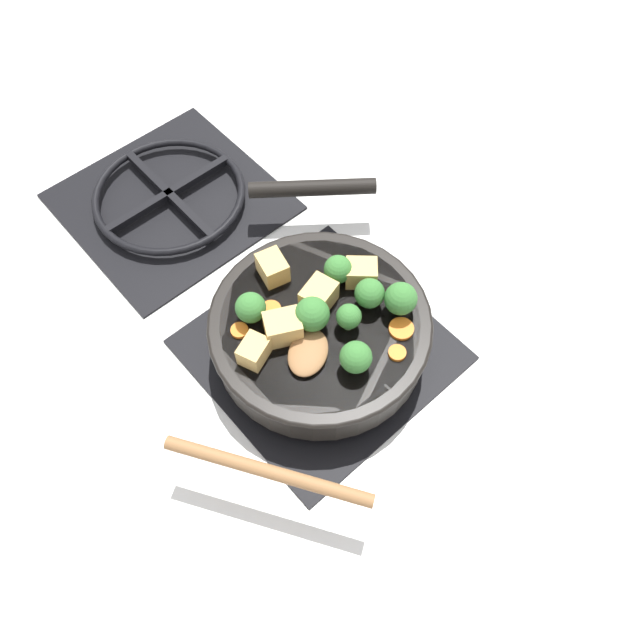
# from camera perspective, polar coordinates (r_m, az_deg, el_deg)

# --- Properties ---
(ground_plane) EXTENTS (2.40, 2.40, 0.00)m
(ground_plane) POSITION_cam_1_polar(r_m,az_deg,el_deg) (0.87, -0.00, -2.79)
(ground_plane) COLOR silver
(front_burner_grate) EXTENTS (0.31, 0.31, 0.03)m
(front_burner_grate) POSITION_cam_1_polar(r_m,az_deg,el_deg) (0.86, -0.00, -2.41)
(front_burner_grate) COLOR black
(front_burner_grate) RESTS_ON ground_plane
(rear_burner_grate) EXTENTS (0.31, 0.31, 0.03)m
(rear_burner_grate) POSITION_cam_1_polar(r_m,az_deg,el_deg) (1.04, -13.55, 10.84)
(rear_burner_grate) COLOR black
(rear_burner_grate) RESTS_ON ground_plane
(skillet_pan) EXTENTS (0.37, 0.40, 0.06)m
(skillet_pan) POSITION_cam_1_polar(r_m,az_deg,el_deg) (0.82, -0.01, -0.70)
(skillet_pan) COLOR black
(skillet_pan) RESTS_ON front_burner_grate
(wooden_spoon) EXTENTS (0.24, 0.23, 0.02)m
(wooden_spoon) POSITION_cam_1_polar(r_m,az_deg,el_deg) (0.73, -3.12, -8.90)
(wooden_spoon) COLOR olive
(wooden_spoon) RESTS_ON skillet_pan
(tofu_cube_center_large) EXTENTS (0.05, 0.05, 0.03)m
(tofu_cube_center_large) POSITION_cam_1_polar(r_m,az_deg,el_deg) (0.79, -0.11, 2.21)
(tofu_cube_center_large) COLOR tan
(tofu_cube_center_large) RESTS_ON skillet_pan
(tofu_cube_near_handle) EXTENTS (0.05, 0.05, 0.03)m
(tofu_cube_near_handle) POSITION_cam_1_polar(r_m,az_deg,el_deg) (0.82, 3.79, 4.31)
(tofu_cube_near_handle) COLOR tan
(tofu_cube_near_handle) RESTS_ON skillet_pan
(tofu_cube_east_chunk) EXTENTS (0.06, 0.05, 0.04)m
(tofu_cube_east_chunk) POSITION_cam_1_polar(r_m,az_deg,el_deg) (0.77, -3.41, -0.69)
(tofu_cube_east_chunk) COLOR tan
(tofu_cube_east_chunk) RESTS_ON skillet_pan
(tofu_cube_west_chunk) EXTENTS (0.05, 0.04, 0.03)m
(tofu_cube_west_chunk) POSITION_cam_1_polar(r_m,az_deg,el_deg) (0.76, -6.06, -2.85)
(tofu_cube_west_chunk) COLOR tan
(tofu_cube_west_chunk) RESTS_ON skillet_pan
(tofu_cube_back_piece) EXTENTS (0.04, 0.05, 0.03)m
(tofu_cube_back_piece) POSITION_cam_1_polar(r_m,az_deg,el_deg) (0.82, -4.45, 4.72)
(tofu_cube_back_piece) COLOR tan
(tofu_cube_back_piece) RESTS_ON skillet_pan
(broccoli_floret_near_spoon) EXTENTS (0.04, 0.04, 0.05)m
(broccoli_floret_near_spoon) POSITION_cam_1_polar(r_m,az_deg,el_deg) (0.78, -6.36, 1.12)
(broccoli_floret_near_spoon) COLOR #709956
(broccoli_floret_near_spoon) RESTS_ON skillet_pan
(broccoli_floret_center_top) EXTENTS (0.04, 0.04, 0.04)m
(broccoli_floret_center_top) POSITION_cam_1_polar(r_m,az_deg,el_deg) (0.81, 1.66, 4.64)
(broccoli_floret_center_top) COLOR #709956
(broccoli_floret_center_top) RESTS_ON skillet_pan
(broccoli_floret_east_rim) EXTENTS (0.04, 0.04, 0.05)m
(broccoli_floret_east_rim) POSITION_cam_1_polar(r_m,az_deg,el_deg) (0.79, 4.55, 2.42)
(broccoli_floret_east_rim) COLOR #709956
(broccoli_floret_east_rim) RESTS_ON skillet_pan
(broccoli_floret_west_rim) EXTENTS (0.03, 0.03, 0.04)m
(broccoli_floret_west_rim) POSITION_cam_1_polar(r_m,az_deg,el_deg) (0.77, 2.65, 0.29)
(broccoli_floret_west_rim) COLOR #709956
(broccoli_floret_west_rim) RESTS_ON skillet_pan
(broccoli_floret_north_edge) EXTENTS (0.04, 0.04, 0.05)m
(broccoli_floret_north_edge) POSITION_cam_1_polar(r_m,az_deg,el_deg) (0.74, 3.29, -3.44)
(broccoli_floret_north_edge) COLOR #709956
(broccoli_floret_north_edge) RESTS_ON skillet_pan
(broccoli_floret_south_cluster) EXTENTS (0.04, 0.04, 0.05)m
(broccoli_floret_south_cluster) POSITION_cam_1_polar(r_m,az_deg,el_deg) (0.78, 7.39, 1.93)
(broccoli_floret_south_cluster) COLOR #709956
(broccoli_floret_south_cluster) RESTS_ON skillet_pan
(broccoli_floret_mid_floret) EXTENTS (0.04, 0.04, 0.05)m
(broccoli_floret_mid_floret) POSITION_cam_1_polar(r_m,az_deg,el_deg) (0.76, -0.64, 0.44)
(broccoli_floret_mid_floret) COLOR #709956
(broccoli_floret_mid_floret) RESTS_ON skillet_pan
(carrot_slice_orange_thin) EXTENTS (0.03, 0.03, 0.01)m
(carrot_slice_orange_thin) POSITION_cam_1_polar(r_m,az_deg,el_deg) (0.79, 7.44, -0.80)
(carrot_slice_orange_thin) COLOR orange
(carrot_slice_orange_thin) RESTS_ON skillet_pan
(carrot_slice_near_center) EXTENTS (0.02, 0.02, 0.01)m
(carrot_slice_near_center) POSITION_cam_1_polar(r_m,az_deg,el_deg) (0.77, 7.07, -3.00)
(carrot_slice_near_center) COLOR orange
(carrot_slice_near_center) RESTS_ON skillet_pan
(carrot_slice_edge_slice) EXTENTS (0.03, 0.03, 0.01)m
(carrot_slice_edge_slice) POSITION_cam_1_polar(r_m,az_deg,el_deg) (0.80, -4.51, 0.96)
(carrot_slice_edge_slice) COLOR orange
(carrot_slice_edge_slice) RESTS_ON skillet_pan
(carrot_slice_under_broccoli) EXTENTS (0.02, 0.02, 0.01)m
(carrot_slice_under_broccoli) POSITION_cam_1_polar(r_m,az_deg,el_deg) (0.79, -7.37, -0.95)
(carrot_slice_under_broccoli) COLOR orange
(carrot_slice_under_broccoli) RESTS_ON skillet_pan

